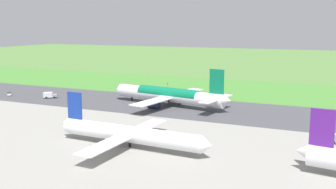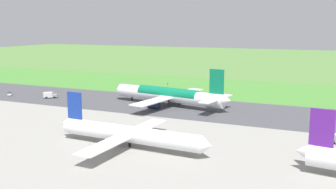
{
  "view_description": "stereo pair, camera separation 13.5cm",
  "coord_description": "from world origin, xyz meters",
  "px_view_note": "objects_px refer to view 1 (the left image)",
  "views": [
    {
      "loc": [
        -59.4,
        137.21,
        31.25
      ],
      "look_at": [
        1.22,
        0.0,
        4.5
      ],
      "focal_mm": 41.36,
      "sensor_mm": 36.0,
      "label": 1
    },
    {
      "loc": [
        -59.53,
        137.15,
        31.25
      ],
      "look_at": [
        1.22,
        0.0,
        4.5
      ],
      "focal_mm": 41.36,
      "sensor_mm": 36.0,
      "label": 2
    }
  ],
  "objects_px": {
    "airliner_main": "(169,95)",
    "no_stopping_sign": "(168,85)",
    "traffic_cone_orange": "(155,87)",
    "airliner_parked_mid": "(129,134)",
    "service_car_followme": "(330,112)",
    "service_truck_baggage": "(50,95)",
    "service_car_ops": "(9,94)"
  },
  "relations": [
    {
      "from": "service_truck_baggage",
      "to": "no_stopping_sign",
      "type": "bearing_deg",
      "value": -128.86
    },
    {
      "from": "service_truck_baggage",
      "to": "traffic_cone_orange",
      "type": "bearing_deg",
      "value": -123.25
    },
    {
      "from": "airliner_main",
      "to": "service_car_followme",
      "type": "distance_m",
      "value": 59.84
    },
    {
      "from": "service_truck_baggage",
      "to": "airliner_main",
      "type": "bearing_deg",
      "value": -173.46
    },
    {
      "from": "airliner_parked_mid",
      "to": "no_stopping_sign",
      "type": "relative_size",
      "value": 16.67
    },
    {
      "from": "service_car_ops",
      "to": "traffic_cone_orange",
      "type": "distance_m",
      "value": 68.96
    },
    {
      "from": "service_car_ops",
      "to": "service_car_followme",
      "type": "bearing_deg",
      "value": -172.16
    },
    {
      "from": "airliner_parked_mid",
      "to": "service_car_followme",
      "type": "distance_m",
      "value": 78.45
    },
    {
      "from": "airliner_parked_mid",
      "to": "service_car_ops",
      "type": "xyz_separation_m",
      "value": [
        87.02,
        -44.19,
        -2.78
      ]
    },
    {
      "from": "service_car_followme",
      "to": "no_stopping_sign",
      "type": "xyz_separation_m",
      "value": [
        76.65,
        -28.83,
        0.77
      ]
    },
    {
      "from": "service_truck_baggage",
      "to": "no_stopping_sign",
      "type": "height_order",
      "value": "no_stopping_sign"
    },
    {
      "from": "service_truck_baggage",
      "to": "airliner_parked_mid",
      "type": "bearing_deg",
      "value": 144.83
    },
    {
      "from": "no_stopping_sign",
      "to": "traffic_cone_orange",
      "type": "height_order",
      "value": "no_stopping_sign"
    },
    {
      "from": "service_car_followme",
      "to": "airliner_main",
      "type": "bearing_deg",
      "value": 9.69
    },
    {
      "from": "airliner_main",
      "to": "traffic_cone_orange",
      "type": "distance_m",
      "value": 45.99
    },
    {
      "from": "airliner_parked_mid",
      "to": "traffic_cone_orange",
      "type": "relative_size",
      "value": 82.51
    },
    {
      "from": "service_car_ops",
      "to": "no_stopping_sign",
      "type": "xyz_separation_m",
      "value": [
        -57.48,
        -47.3,
        0.77
      ]
    },
    {
      "from": "airliner_main",
      "to": "no_stopping_sign",
      "type": "distance_m",
      "value": 42.83
    },
    {
      "from": "airliner_main",
      "to": "service_car_followme",
      "type": "height_order",
      "value": "airliner_main"
    },
    {
      "from": "service_truck_baggage",
      "to": "traffic_cone_orange",
      "type": "xyz_separation_m",
      "value": [
        -29.34,
        -44.75,
        -1.13
      ]
    },
    {
      "from": "no_stopping_sign",
      "to": "service_car_followme",
      "type": "bearing_deg",
      "value": 159.39
    },
    {
      "from": "airliner_parked_mid",
      "to": "service_car_followme",
      "type": "bearing_deg",
      "value": -126.94
    },
    {
      "from": "airliner_parked_mid",
      "to": "service_car_ops",
      "type": "relative_size",
      "value": 10.54
    },
    {
      "from": "traffic_cone_orange",
      "to": "airliner_main",
      "type": "bearing_deg",
      "value": 122.71
    },
    {
      "from": "airliner_main",
      "to": "no_stopping_sign",
      "type": "xyz_separation_m",
      "value": [
        17.77,
        -38.88,
        -2.74
      ]
    },
    {
      "from": "airliner_main",
      "to": "service_truck_baggage",
      "type": "distance_m",
      "value": 54.53
    },
    {
      "from": "service_car_followme",
      "to": "traffic_cone_orange",
      "type": "xyz_separation_m",
      "value": [
        83.64,
        -28.49,
        -0.57
      ]
    },
    {
      "from": "airliner_main",
      "to": "traffic_cone_orange",
      "type": "relative_size",
      "value": 98.13
    },
    {
      "from": "no_stopping_sign",
      "to": "traffic_cone_orange",
      "type": "distance_m",
      "value": 7.12
    },
    {
      "from": "airliner_main",
      "to": "traffic_cone_orange",
      "type": "xyz_separation_m",
      "value": [
        24.75,
        -38.54,
        -4.08
      ]
    },
    {
      "from": "service_truck_baggage",
      "to": "no_stopping_sign",
      "type": "distance_m",
      "value": 57.9
    },
    {
      "from": "no_stopping_sign",
      "to": "airliner_parked_mid",
      "type": "bearing_deg",
      "value": 107.89
    }
  ]
}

